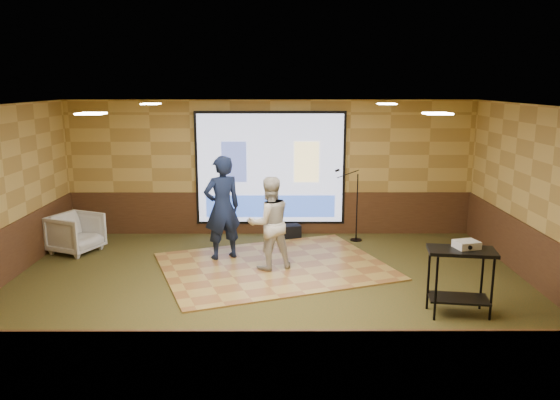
{
  "coord_description": "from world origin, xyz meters",
  "views": [
    {
      "loc": [
        0.18,
        -8.49,
        3.35
      ],
      "look_at": [
        0.21,
        1.05,
        1.3
      ],
      "focal_mm": 35.0,
      "sensor_mm": 36.0,
      "label": 1
    }
  ],
  "objects_px": {
    "av_table": "(461,269)",
    "projector": "(467,244)",
    "player_left": "(222,208)",
    "banquet_chair": "(76,233)",
    "duffel_bag": "(290,231)",
    "player_right": "(269,223)",
    "mic_stand": "(354,218)",
    "dance_floor": "(274,266)",
    "projector_screen": "(270,170)"
  },
  "relations": [
    {
      "from": "player_right",
      "to": "duffel_bag",
      "type": "distance_m",
      "value": 2.29
    },
    {
      "from": "player_right",
      "to": "mic_stand",
      "type": "xyz_separation_m",
      "value": [
        1.8,
        1.88,
        -0.38
      ]
    },
    {
      "from": "duffel_bag",
      "to": "projector",
      "type": "bearing_deg",
      "value": -58.64
    },
    {
      "from": "dance_floor",
      "to": "duffel_bag",
      "type": "relative_size",
      "value": 8.91
    },
    {
      "from": "player_right",
      "to": "av_table",
      "type": "height_order",
      "value": "player_right"
    },
    {
      "from": "av_table",
      "to": "duffel_bag",
      "type": "distance_m",
      "value": 4.81
    },
    {
      "from": "player_left",
      "to": "projector",
      "type": "height_order",
      "value": "player_left"
    },
    {
      "from": "dance_floor",
      "to": "av_table",
      "type": "height_order",
      "value": "av_table"
    },
    {
      "from": "player_right",
      "to": "mic_stand",
      "type": "distance_m",
      "value": 2.63
    },
    {
      "from": "projector_screen",
      "to": "player_left",
      "type": "height_order",
      "value": "projector_screen"
    },
    {
      "from": "player_left",
      "to": "banquet_chair",
      "type": "relative_size",
      "value": 2.3
    },
    {
      "from": "projector",
      "to": "duffel_bag",
      "type": "xyz_separation_m",
      "value": [
        -2.48,
        4.07,
        -0.92
      ]
    },
    {
      "from": "projector",
      "to": "duffel_bag",
      "type": "distance_m",
      "value": 4.85
    },
    {
      "from": "projector",
      "to": "banquet_chair",
      "type": "relative_size",
      "value": 0.38
    },
    {
      "from": "mic_stand",
      "to": "player_left",
      "type": "bearing_deg",
      "value": -152.23
    },
    {
      "from": "player_left",
      "to": "player_right",
      "type": "xyz_separation_m",
      "value": [
        0.91,
        -0.6,
        -0.15
      ]
    },
    {
      "from": "projector",
      "to": "banquet_chair",
      "type": "xyz_separation_m",
      "value": [
        -6.8,
        2.99,
        -0.66
      ]
    },
    {
      "from": "av_table",
      "to": "player_right",
      "type": "bearing_deg",
      "value": 144.6
    },
    {
      "from": "banquet_chair",
      "to": "player_left",
      "type": "bearing_deg",
      "value": -74.86
    },
    {
      "from": "av_table",
      "to": "mic_stand",
      "type": "relative_size",
      "value": 0.63
    },
    {
      "from": "player_right",
      "to": "banquet_chair",
      "type": "bearing_deg",
      "value": -35.9
    },
    {
      "from": "player_right",
      "to": "duffel_bag",
      "type": "height_order",
      "value": "player_right"
    },
    {
      "from": "player_right",
      "to": "dance_floor",
      "type": "bearing_deg",
      "value": -141.68
    },
    {
      "from": "player_right",
      "to": "duffel_bag",
      "type": "bearing_deg",
      "value": -121.89
    },
    {
      "from": "player_right",
      "to": "av_table",
      "type": "xyz_separation_m",
      "value": [
        2.81,
        -2.0,
        -0.17
      ]
    },
    {
      "from": "projector_screen",
      "to": "banquet_chair",
      "type": "height_order",
      "value": "projector_screen"
    },
    {
      "from": "projector_screen",
      "to": "dance_floor",
      "type": "height_order",
      "value": "projector_screen"
    },
    {
      "from": "projector_screen",
      "to": "dance_floor",
      "type": "bearing_deg",
      "value": -87.6
    },
    {
      "from": "player_left",
      "to": "projector",
      "type": "distance_m",
      "value": 4.57
    },
    {
      "from": "projector_screen",
      "to": "player_right",
      "type": "distance_m",
      "value": 2.48
    },
    {
      "from": "mic_stand",
      "to": "banquet_chair",
      "type": "bearing_deg",
      "value": -169.38
    },
    {
      "from": "mic_stand",
      "to": "dance_floor",
      "type": "bearing_deg",
      "value": -132.11
    },
    {
      "from": "player_left",
      "to": "mic_stand",
      "type": "height_order",
      "value": "player_left"
    },
    {
      "from": "av_table",
      "to": "projector",
      "type": "distance_m",
      "value": 0.36
    },
    {
      "from": "dance_floor",
      "to": "projector",
      "type": "height_order",
      "value": "projector"
    },
    {
      "from": "mic_stand",
      "to": "player_right",
      "type": "bearing_deg",
      "value": -131.28
    },
    {
      "from": "projector_screen",
      "to": "player_left",
      "type": "relative_size",
      "value": 1.66
    },
    {
      "from": "duffel_bag",
      "to": "dance_floor",
      "type": "bearing_deg",
      "value": -99.58
    },
    {
      "from": "av_table",
      "to": "banquet_chair",
      "type": "bearing_deg",
      "value": 155.54
    },
    {
      "from": "projector_screen",
      "to": "banquet_chair",
      "type": "xyz_separation_m",
      "value": [
        -3.89,
        -1.35,
        -1.08
      ]
    },
    {
      "from": "projector_screen",
      "to": "mic_stand",
      "type": "xyz_separation_m",
      "value": [
        1.81,
        -0.52,
        -0.98
      ]
    },
    {
      "from": "player_left",
      "to": "banquet_chair",
      "type": "bearing_deg",
      "value": -35.32
    },
    {
      "from": "av_table",
      "to": "dance_floor",
      "type": "bearing_deg",
      "value": 141.96
    },
    {
      "from": "projector_screen",
      "to": "banquet_chair",
      "type": "distance_m",
      "value": 4.26
    },
    {
      "from": "dance_floor",
      "to": "player_left",
      "type": "bearing_deg",
      "value": 154.98
    },
    {
      "from": "player_right",
      "to": "mic_stand",
      "type": "height_order",
      "value": "player_right"
    },
    {
      "from": "player_right",
      "to": "av_table",
      "type": "distance_m",
      "value": 3.46
    },
    {
      "from": "mic_stand",
      "to": "duffel_bag",
      "type": "height_order",
      "value": "mic_stand"
    },
    {
      "from": "av_table",
      "to": "projector",
      "type": "bearing_deg",
      "value": 36.96
    },
    {
      "from": "banquet_chair",
      "to": "duffel_bag",
      "type": "height_order",
      "value": "banquet_chair"
    }
  ]
}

